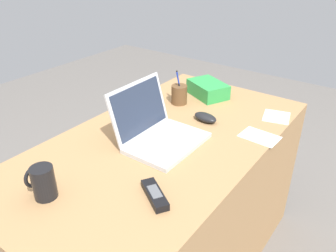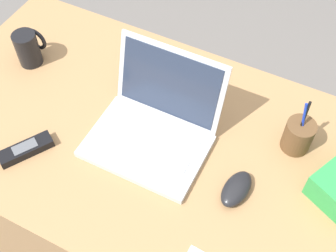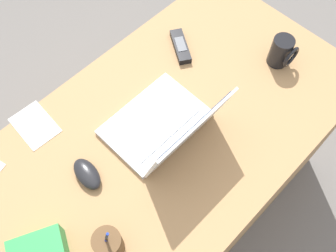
% 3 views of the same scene
% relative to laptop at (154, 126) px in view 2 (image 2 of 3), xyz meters
% --- Properties ---
extents(ground_plane, '(6.00, 6.00, 0.00)m').
position_rel_laptop_xyz_m(ground_plane, '(0.02, -0.01, -0.78)').
color(ground_plane, slate).
extents(desk, '(1.39, 0.74, 0.73)m').
position_rel_laptop_xyz_m(desk, '(0.02, -0.01, -0.41)').
color(desk, '#A87C4F').
rests_on(desk, ground).
extents(laptop, '(0.31, 0.28, 0.22)m').
position_rel_laptop_xyz_m(laptop, '(0.00, 0.00, 0.00)').
color(laptop, silver).
rests_on(laptop, desk).
extents(computer_mouse, '(0.07, 0.12, 0.04)m').
position_rel_laptop_xyz_m(computer_mouse, '(0.26, -0.06, -0.03)').
color(computer_mouse, black).
rests_on(computer_mouse, desk).
extents(coffee_mug_white, '(0.08, 0.08, 0.11)m').
position_rel_laptop_xyz_m(coffee_mug_white, '(-0.47, 0.08, 0.01)').
color(coffee_mug_white, black).
rests_on(coffee_mug_white, desk).
extents(cordless_phone, '(0.11, 0.14, 0.03)m').
position_rel_laptop_xyz_m(cordless_phone, '(-0.28, -0.20, -0.03)').
color(cordless_phone, black).
rests_on(cordless_phone, desk).
extents(pen_holder, '(0.08, 0.08, 0.17)m').
position_rel_laptop_xyz_m(pen_holder, '(0.35, 0.14, 0.00)').
color(pen_holder, brown).
rests_on(pen_holder, desk).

